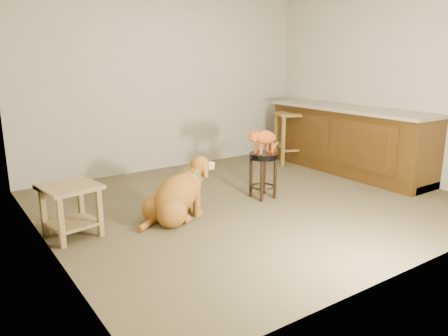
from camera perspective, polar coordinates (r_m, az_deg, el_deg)
floor at (r=5.07m, az=3.83°, el=-4.39°), size 4.50×4.00×0.01m
room_shell at (r=4.80m, az=4.17°, el=14.92°), size 4.54×4.04×2.62m
cabinet_run at (r=6.50m, az=15.85°, el=3.30°), size 0.70×2.56×0.94m
padded_stool at (r=5.12m, az=5.14°, el=0.24°), size 0.33×0.33×0.54m
wood_stool at (r=6.84m, az=8.64°, el=4.02°), size 0.56×0.56×0.79m
side_table at (r=4.26m, az=-19.39°, el=-4.29°), size 0.55×0.55×0.50m
golden_retriever at (r=4.47m, az=-6.22°, el=-3.74°), size 1.02×0.56×0.66m
tabby_kitten at (r=5.04m, az=5.11°, el=3.90°), size 0.52×0.19×0.32m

